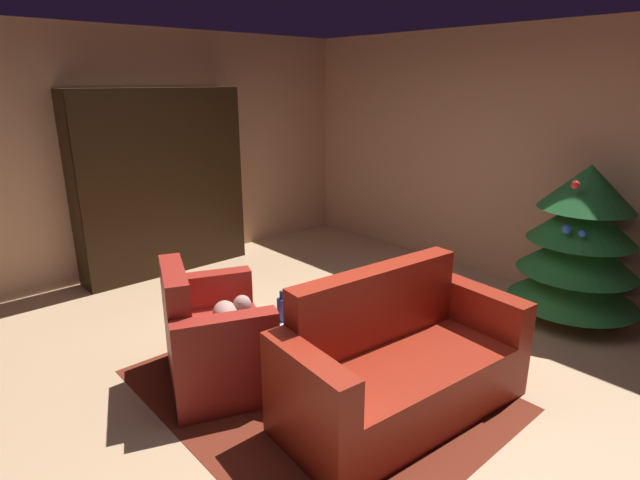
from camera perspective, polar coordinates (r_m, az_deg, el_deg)
The scene contains 11 objects.
ground_plane at distance 3.99m, azimuth -1.13°, elevation -14.64°, with size 7.24×7.24×0.00m, color tan.
wall_back at distance 5.80m, azimuth 21.62°, elevation 8.48°, with size 6.15×0.06×2.67m, color tan.
wall_left at distance 6.08m, azimuth -20.57°, elevation 8.95°, with size 0.06×5.95×2.67m, color tan.
area_rug at distance 3.81m, azimuth -0.36°, elevation -16.35°, with size 2.41×1.98×0.01m, color #5F2012.
bookshelf_unit at distance 6.02m, azimuth -16.48°, elevation 5.82°, with size 0.38×1.88×2.05m.
armchair_red at distance 3.82m, azimuth -11.84°, elevation -10.95°, with size 1.14×0.99×0.91m.
couch_red at distance 3.50m, azimuth 8.80°, elevation -13.82°, with size 0.91×1.76×0.93m.
coffee_table at distance 3.68m, azimuth -1.53°, elevation -9.98°, with size 0.65×0.65×0.48m.
book_stack_on_table at distance 3.68m, azimuth -1.69°, elevation -8.40°, with size 0.21×0.18×0.08m.
bottle_on_table at distance 3.66m, azimuth -4.30°, elevation -7.71°, with size 0.07×0.07×0.23m.
decorated_tree at distance 5.10m, azimuth 27.04°, elevation -0.40°, with size 1.12×1.12×1.44m.
Camera 1 is at (2.57, -2.20, 2.12)m, focal length 28.60 mm.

